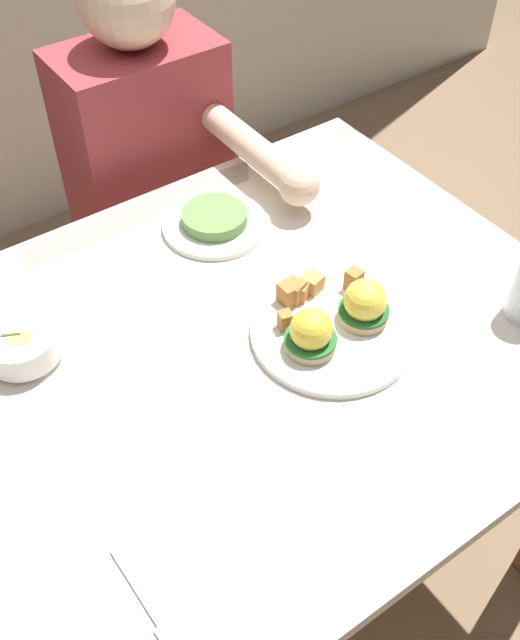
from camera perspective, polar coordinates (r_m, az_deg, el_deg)
name	(u,v)px	position (r m, az deg, el deg)	size (l,w,h in m)	color
ground_plane	(237,563)	(1.81, -1.81, -18.26)	(6.00, 6.00, 0.00)	#7F664C
dining_table	(228,395)	(1.27, -2.46, -5.83)	(1.20, 0.90, 0.74)	silver
eggs_benedict_plate	(333,322)	(1.20, 5.66, -0.19)	(0.27, 0.27, 0.09)	white
fruit_bowl	(22,345)	(1.21, -17.90, -1.87)	(0.12, 0.12, 0.06)	white
fork	(149,604)	(0.97, -8.58, -20.90)	(0.02, 0.16, 0.00)	silver
side_plate	(215,221)	(1.41, -3.53, 7.61)	(0.20, 0.20, 0.04)	white
diner_person	(157,178)	(1.71, -8.00, 10.84)	(0.34, 0.54, 1.14)	#33333D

